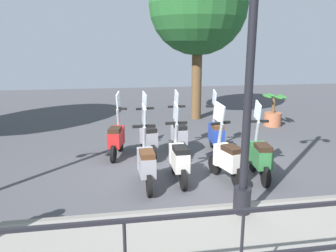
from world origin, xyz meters
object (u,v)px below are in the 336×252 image
Objects in this scene: tree_distant at (198,5)px; scooter_near_0 at (260,156)px; scooter_near_3 at (146,163)px; scooter_far_3 at (117,137)px; lamp_post_near at (249,76)px; scooter_near_2 at (179,158)px; scooter_far_2 at (148,137)px; scooter_near_1 at (227,158)px; scooter_far_1 at (179,134)px; potted_palm at (273,113)px; scooter_far_0 at (216,134)px.

scooter_near_0 is at bearing 179.01° from tree_distant.
scooter_near_3 and scooter_far_3 have the same top height.
lamp_post_near is at bearing 171.48° from tree_distant.
scooter_near_0 is at bearing -95.02° from scooter_near_2.
scooter_far_2 is at bearing 56.98° from scooter_near_0.
scooter_far_2 is at bearing 22.62° from scooter_near_1.
scooter_near_3 is 1.00× the size of scooter_far_1.
lamp_post_near is 3.02× the size of scooter_far_1.
tree_distant is 5.34× the size of potted_palm.
scooter_near_2 is 1.00× the size of scooter_far_1.
scooter_far_2 is (3.24, 1.09, -1.74)m from lamp_post_near.
lamp_post_near is at bearing 154.12° from scooter_near_0.
lamp_post_near is 3.02× the size of scooter_near_3.
tree_distant is 3.68× the size of scooter_near_1.
scooter_far_1 is at bearing 1.92° from scooter_near_1.
scooter_far_3 is (0.08, 2.45, 0.00)m from scooter_far_0.
lamp_post_near is 7.42m from tree_distant.
scooter_near_1 is (1.50, -0.28, -1.74)m from lamp_post_near.
tree_distant is at bearing -21.67° from scooter_far_1.
scooter_far_3 is at bearing 64.00° from scooter_near_0.
scooter_near_0 is 1.00× the size of scooter_near_1.
potted_palm is at bearing -52.00° from scooter_near_1.
scooter_near_0 is at bearing -146.84° from scooter_far_1.
scooter_far_0 is (1.78, -1.92, 0.00)m from scooter_near_3.
scooter_near_1 is at bearing 143.65° from potted_palm.
scooter_far_0 is at bearing -98.07° from scooter_far_2.
scooter_far_2 is (1.61, 0.43, 0.00)m from scooter_near_2.
potted_palm is at bearing -43.34° from scooter_far_0.
scooter_near_1 is at bearing 98.28° from scooter_near_0.
scooter_far_3 is (3.33, 1.85, -1.74)m from lamp_post_near.
scooter_near_3 is (-0.04, 2.29, 0.00)m from scooter_near_0.
scooter_far_1 is (-3.76, 1.38, -3.46)m from tree_distant.
scooter_far_2 is (-0.14, 0.78, 0.00)m from scooter_far_1.
tree_distant reaches higher than potted_palm.
scooter_far_2 is (1.72, 2.07, 0.00)m from scooter_near_0.
tree_distant reaches higher than lamp_post_near.
scooter_far_2 is at bearing 151.00° from tree_distant.
lamp_post_near is at bearing 175.06° from scooter_far_0.
scooter_far_3 is at bearing 93.76° from scooter_far_0.
scooter_far_3 is at bearing 33.85° from scooter_near_2.
scooter_near_1 is 1.60m from scooter_near_3.
scooter_far_2 reaches higher than potted_palm.
scooter_near_3 is 2.15m from scooter_far_1.
scooter_far_1 is at bearing 41.47° from scooter_near_0.
scooter_far_1 is (0.12, 0.92, 0.00)m from scooter_far_0.
scooter_far_3 is (1.71, 1.19, 0.00)m from scooter_near_2.
scooter_near_3 and scooter_far_0 have the same top height.
potted_palm is 3.60m from scooter_far_0.
scooter_far_0 is (1.74, 0.37, 0.00)m from scooter_near_0.
scooter_far_1 is 1.00× the size of scooter_far_3.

